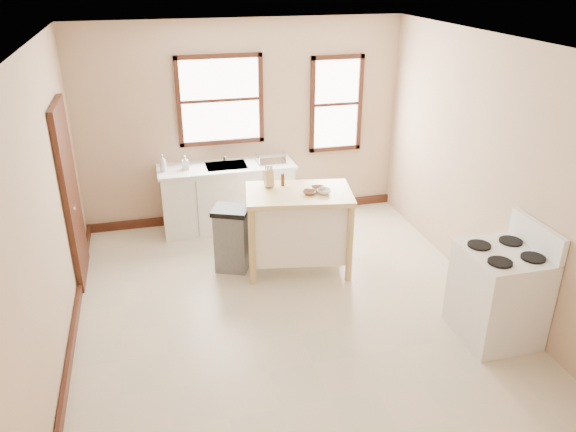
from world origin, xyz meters
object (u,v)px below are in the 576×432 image
(soap_bottle_a, at_px, (163,163))
(bowl_a, at_px, (309,192))
(knife_block, at_px, (269,179))
(trash_bin, at_px, (232,239))
(bowl_c, at_px, (324,191))
(dish_rack, at_px, (271,159))
(kitchen_island, at_px, (298,231))
(bowl_b, at_px, (318,188))
(pepper_grinder, at_px, (283,180))
(soap_bottle_b, at_px, (185,162))
(gas_stove, at_px, (500,283))

(soap_bottle_a, bearing_deg, bowl_a, -44.70)
(knife_block, distance_m, trash_bin, 0.85)
(bowl_c, xyz_separation_m, trash_bin, (-1.06, 0.29, -0.63))
(dish_rack, bearing_deg, kitchen_island, -103.03)
(kitchen_island, bearing_deg, bowl_c, -14.55)
(bowl_b, height_order, bowl_c, bowl_c)
(pepper_grinder, bearing_deg, bowl_a, -54.23)
(knife_block, height_order, pepper_grinder, knife_block)
(soap_bottle_b, xyz_separation_m, bowl_a, (1.30, -1.44, 0.01))
(kitchen_island, bearing_deg, soap_bottle_b, 141.33)
(pepper_grinder, height_order, bowl_b, pepper_grinder)
(bowl_c, bearing_deg, soap_bottle_b, 134.83)
(dish_rack, relative_size, kitchen_island, 0.32)
(bowl_a, relative_size, trash_bin, 0.19)
(soap_bottle_b, height_order, pepper_grinder, pepper_grinder)
(knife_block, height_order, trash_bin, knife_block)
(knife_block, distance_m, gas_stove, 2.80)
(soap_bottle_a, distance_m, soap_bottle_b, 0.29)
(soap_bottle_b, height_order, bowl_b, soap_bottle_b)
(soap_bottle_b, bearing_deg, bowl_a, -47.32)
(soap_bottle_a, bearing_deg, knife_block, -45.68)
(kitchen_island, relative_size, knife_block, 6.16)
(bowl_c, bearing_deg, soap_bottle_a, 140.01)
(bowl_a, height_order, trash_bin, bowl_a)
(kitchen_island, distance_m, bowl_b, 0.57)
(soap_bottle_a, distance_m, bowl_c, 2.29)
(gas_stove, bearing_deg, dish_rack, 116.50)
(kitchen_island, relative_size, bowl_c, 7.50)
(soap_bottle_b, xyz_separation_m, trash_bin, (0.41, -1.18, -0.61))
(soap_bottle_b, distance_m, dish_rack, 1.17)
(dish_rack, relative_size, bowl_c, 2.43)
(bowl_b, xyz_separation_m, gas_stove, (1.31, -1.80, -0.42))
(pepper_grinder, distance_m, bowl_c, 0.54)
(soap_bottle_a, height_order, bowl_b, soap_bottle_a)
(bowl_c, bearing_deg, trash_bin, 164.56)
(soap_bottle_a, height_order, knife_block, knife_block)
(pepper_grinder, height_order, bowl_a, pepper_grinder)
(soap_bottle_a, bearing_deg, bowl_b, -40.65)
(bowl_b, distance_m, gas_stove, 2.27)
(dish_rack, height_order, bowl_b, bowl_b)
(soap_bottle_a, relative_size, bowl_b, 1.43)
(trash_bin, distance_m, gas_stove, 3.06)
(soap_bottle_b, bearing_deg, bowl_c, -44.42)
(soap_bottle_a, height_order, bowl_a, soap_bottle_a)
(knife_block, bearing_deg, soap_bottle_b, 124.06)
(bowl_b, bearing_deg, dish_rack, 100.92)
(soap_bottle_b, distance_m, bowl_c, 2.08)
(soap_bottle_a, distance_m, knife_block, 1.63)
(kitchen_island, xyz_separation_m, bowl_b, (0.23, -0.00, 0.52))
(bowl_a, xyz_separation_m, trash_bin, (-0.89, 0.26, -0.62))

